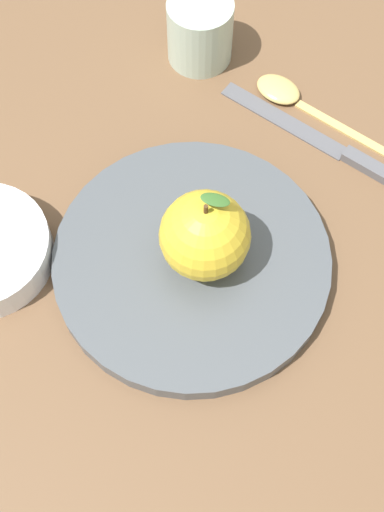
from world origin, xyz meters
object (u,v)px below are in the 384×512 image
at_px(cup, 200,28).
at_px(dinner_plate, 192,260).
at_px(spoon, 292,97).
at_px(apple, 205,236).
at_px(knife, 335,148).

bearing_deg(cup, dinner_plate, -134.47).
relative_size(cup, spoon, 0.42).
bearing_deg(cup, spoon, -75.95).
distance_m(apple, cup, 0.25).
distance_m(apple, spoon, 0.22).
bearing_deg(apple, knife, 1.68).
bearing_deg(dinner_plate, apple, -43.31).
height_order(apple, spoon, apple).
bearing_deg(cup, apple, -132.03).
relative_size(dinner_plate, cup, 3.58).
xyz_separation_m(dinner_plate, knife, (0.19, -0.00, -0.01)).
height_order(apple, cup, apple).
distance_m(dinner_plate, cup, 0.25).
distance_m(cup, spoon, 0.12).
xyz_separation_m(apple, spoon, (0.20, 0.08, -0.05)).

